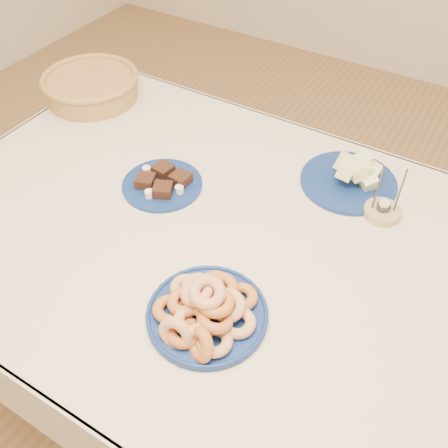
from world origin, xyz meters
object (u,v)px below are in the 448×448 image
at_px(melon_plate, 353,177).
at_px(wicker_basket, 91,86).
at_px(dining_table, 234,267).
at_px(candle_holder, 382,211).
at_px(donut_platter, 206,311).
at_px(brownie_plate, 162,183).

distance_m(melon_plate, wicker_basket, 0.93).
xyz_separation_m(dining_table, candle_holder, (0.29, 0.28, 0.12)).
distance_m(donut_platter, brownie_plate, 0.46).
bearing_deg(melon_plate, wicker_basket, -178.50).
height_order(donut_platter, candle_holder, candle_holder).
xyz_separation_m(melon_plate, candle_holder, (0.11, -0.08, -0.01)).
bearing_deg(donut_platter, brownie_plate, 137.89).
bearing_deg(wicker_basket, donut_platter, -34.43).
relative_size(dining_table, brownie_plate, 7.25).
relative_size(melon_plate, wicker_basket, 1.00).
bearing_deg(dining_table, brownie_plate, 165.02).
height_order(dining_table, wicker_basket, wicker_basket).
bearing_deg(dining_table, candle_holder, 44.13).
bearing_deg(wicker_basket, melon_plate, 1.50).
distance_m(melon_plate, brownie_plate, 0.53).
bearing_deg(brownie_plate, candle_holder, 20.01).
distance_m(brownie_plate, candle_holder, 0.60).
xyz_separation_m(brownie_plate, candle_holder, (0.56, 0.21, 0.00)).
bearing_deg(candle_holder, melon_plate, 146.11).
bearing_deg(candle_holder, brownie_plate, -159.99).
bearing_deg(wicker_basket, dining_table, -23.54).
height_order(melon_plate, brownie_plate, melon_plate).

